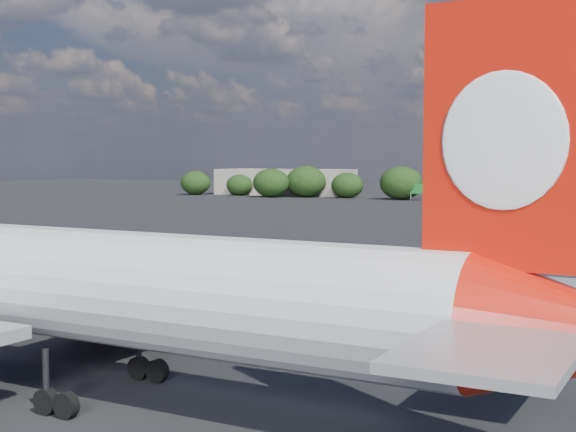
% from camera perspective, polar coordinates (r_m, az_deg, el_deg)
% --- Properties ---
extents(ground, '(500.00, 500.00, 0.00)m').
position_cam_1_polar(ground, '(103.56, 2.71, -2.35)').
color(ground, black).
rests_on(ground, ground).
extents(qantas_airliner, '(54.17, 51.53, 17.67)m').
position_cam_1_polar(qantas_airliner, '(41.06, -13.95, -5.00)').
color(qantas_airliner, silver).
rests_on(qantas_airliner, ground).
extents(terminal_building, '(42.00, 16.00, 8.00)m').
position_cam_1_polar(terminal_building, '(249.91, -0.19, 2.43)').
color(terminal_building, gray).
rests_on(terminal_building, ground).
extents(highway_sign, '(6.00, 0.30, 4.50)m').
position_cam_1_polar(highway_sign, '(219.15, 9.36, 1.89)').
color(highway_sign, '#156A24').
rests_on(highway_sign, ground).
extents(billboard_yellow, '(5.00, 0.30, 5.50)m').
position_cam_1_polar(billboard_yellow, '(219.49, 17.37, 1.95)').
color(billboard_yellow, yellow).
rests_on(billboard_yellow, ground).
extents(horizon_treeline, '(202.09, 16.27, 9.24)m').
position_cam_1_polar(horizon_treeline, '(219.74, 13.38, 2.06)').
color(horizon_treeline, black).
rests_on(horizon_treeline, ground).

